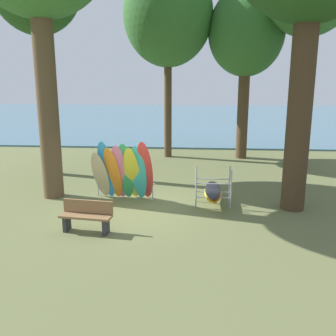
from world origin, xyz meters
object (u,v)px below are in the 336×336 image
Objects in this scene: tree_deep_back at (168,15)px; board_storage_rack at (213,191)px; park_bench at (87,216)px; tree_mid_behind at (246,34)px; leaning_board_pile at (123,172)px.

tree_deep_back is 10.38m from board_storage_rack.
tree_deep_back is 12.25m from park_bench.
board_storage_rack is 1.46× the size of park_bench.
board_storage_rack is at bearing -102.65° from tree_mid_behind.
park_bench is at bearing -144.42° from board_storage_rack.
tree_deep_back is at bearing 83.10° from leaning_board_pile.
park_bench is at bearing -99.86° from leaning_board_pile.
leaning_board_pile is at bearing -96.90° from tree_deep_back.
tree_mid_behind is 12.80m from park_bench.
tree_deep_back is at bearing 82.31° from park_bench.
tree_mid_behind is at bearing 57.84° from leaning_board_pile.
tree_mid_behind is at bearing 0.03° from tree_deep_back.
tree_deep_back is 6.68× the size of park_bench.
tree_deep_back is 4.56× the size of board_storage_rack.
tree_deep_back is at bearing -179.97° from tree_mid_behind.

